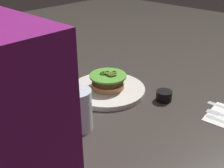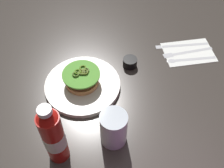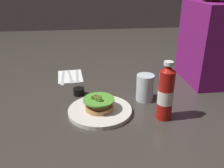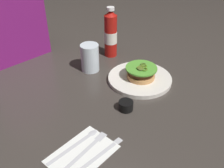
{
  "view_description": "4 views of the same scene",
  "coord_description": "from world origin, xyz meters",
  "px_view_note": "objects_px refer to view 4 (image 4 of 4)",
  "views": [
    {
      "loc": [
        -0.41,
        0.56,
        0.45
      ],
      "look_at": [
        0.09,
        0.03,
        0.08
      ],
      "focal_mm": 44.16,
      "sensor_mm": 36.0,
      "label": 1
    },
    {
      "loc": [
        0.11,
        0.54,
        0.71
      ],
      "look_at": [
        0.07,
        0.03,
        0.08
      ],
      "focal_mm": 42.96,
      "sensor_mm": 36.0,
      "label": 2
    },
    {
      "loc": [
        0.99,
        -0.08,
        0.49
      ],
      "look_at": [
        0.06,
        0.03,
        0.07
      ],
      "focal_mm": 38.45,
      "sensor_mm": 36.0,
      "label": 3
    },
    {
      "loc": [
        -0.51,
        -0.56,
        0.57
      ],
      "look_at": [
        0.02,
        -0.02,
        0.04
      ],
      "focal_mm": 40.78,
      "sensor_mm": 36.0,
      "label": 4
    }
  ],
  "objects_px": {
    "water_glass": "(90,58)",
    "diner_person": "(1,5)",
    "dinner_plate": "(140,79)",
    "napkin": "(82,154)",
    "ketchup_bottle": "(111,34)",
    "fork_utensil": "(87,149)",
    "burger_sandwich": "(141,72)",
    "butter_knife": "(99,155)",
    "spoon_utensil": "(81,141)",
    "condiment_cup": "(126,106)"
  },
  "relations": [
    {
      "from": "dinner_plate",
      "to": "butter_knife",
      "type": "height_order",
      "value": "dinner_plate"
    },
    {
      "from": "condiment_cup",
      "to": "butter_knife",
      "type": "distance_m",
      "value": 0.22
    },
    {
      "from": "dinner_plate",
      "to": "diner_person",
      "type": "relative_size",
      "value": 0.46
    },
    {
      "from": "dinner_plate",
      "to": "condiment_cup",
      "type": "distance_m",
      "value": 0.19
    },
    {
      "from": "dinner_plate",
      "to": "spoon_utensil",
      "type": "relative_size",
      "value": 1.37
    },
    {
      "from": "napkin",
      "to": "fork_utensil",
      "type": "height_order",
      "value": "fork_utensil"
    },
    {
      "from": "napkin",
      "to": "spoon_utensil",
      "type": "xyz_separation_m",
      "value": [
        0.03,
        0.04,
        0.0
      ]
    },
    {
      "from": "dinner_plate",
      "to": "burger_sandwich",
      "type": "relative_size",
      "value": 2.05
    },
    {
      "from": "burger_sandwich",
      "to": "napkin",
      "type": "relative_size",
      "value": 0.67
    },
    {
      "from": "fork_utensil",
      "to": "diner_person",
      "type": "bearing_deg",
      "value": 80.45
    },
    {
      "from": "ketchup_bottle",
      "to": "butter_knife",
      "type": "relative_size",
      "value": 1.11
    },
    {
      "from": "dinner_plate",
      "to": "diner_person",
      "type": "distance_m",
      "value": 0.65
    },
    {
      "from": "butter_knife",
      "to": "spoon_utensil",
      "type": "bearing_deg",
      "value": 92.55
    },
    {
      "from": "burger_sandwich",
      "to": "butter_knife",
      "type": "distance_m",
      "value": 0.41
    },
    {
      "from": "water_glass",
      "to": "ketchup_bottle",
      "type": "bearing_deg",
      "value": 13.2
    },
    {
      "from": "dinner_plate",
      "to": "ketchup_bottle",
      "type": "height_order",
      "value": "ketchup_bottle"
    },
    {
      "from": "water_glass",
      "to": "condiment_cup",
      "type": "relative_size",
      "value": 2.29
    },
    {
      "from": "burger_sandwich",
      "to": "condiment_cup",
      "type": "height_order",
      "value": "burger_sandwich"
    },
    {
      "from": "dinner_plate",
      "to": "fork_utensil",
      "type": "distance_m",
      "value": 0.4
    },
    {
      "from": "butter_knife",
      "to": "fork_utensil",
      "type": "height_order",
      "value": "same"
    },
    {
      "from": "spoon_utensil",
      "to": "fork_utensil",
      "type": "bearing_deg",
      "value": -100.56
    },
    {
      "from": "burger_sandwich",
      "to": "fork_utensil",
      "type": "relative_size",
      "value": 0.63
    },
    {
      "from": "butter_knife",
      "to": "diner_person",
      "type": "bearing_deg",
      "value": 81.79
    },
    {
      "from": "napkin",
      "to": "spoon_utensil",
      "type": "bearing_deg",
      "value": 56.73
    },
    {
      "from": "water_glass",
      "to": "spoon_utensil",
      "type": "distance_m",
      "value": 0.42
    },
    {
      "from": "burger_sandwich",
      "to": "butter_knife",
      "type": "height_order",
      "value": "burger_sandwich"
    },
    {
      "from": "water_glass",
      "to": "napkin",
      "type": "distance_m",
      "value": 0.46
    },
    {
      "from": "ketchup_bottle",
      "to": "diner_person",
      "type": "distance_m",
      "value": 0.47
    },
    {
      "from": "dinner_plate",
      "to": "napkin",
      "type": "height_order",
      "value": "dinner_plate"
    },
    {
      "from": "water_glass",
      "to": "diner_person",
      "type": "bearing_deg",
      "value": 117.82
    },
    {
      "from": "burger_sandwich",
      "to": "butter_knife",
      "type": "relative_size",
      "value": 0.6
    },
    {
      "from": "butter_knife",
      "to": "burger_sandwich",
      "type": "bearing_deg",
      "value": 24.22
    },
    {
      "from": "dinner_plate",
      "to": "burger_sandwich",
      "type": "distance_m",
      "value": 0.03
    },
    {
      "from": "condiment_cup",
      "to": "water_glass",
      "type": "bearing_deg",
      "value": 73.8
    },
    {
      "from": "fork_utensil",
      "to": "napkin",
      "type": "bearing_deg",
      "value": -171.54
    },
    {
      "from": "fork_utensil",
      "to": "spoon_utensil",
      "type": "xyz_separation_m",
      "value": [
        0.01,
        0.04,
        0.0
      ]
    },
    {
      "from": "condiment_cup",
      "to": "butter_knife",
      "type": "relative_size",
      "value": 0.25
    },
    {
      "from": "dinner_plate",
      "to": "water_glass",
      "type": "height_order",
      "value": "water_glass"
    },
    {
      "from": "fork_utensil",
      "to": "spoon_utensil",
      "type": "relative_size",
      "value": 1.06
    },
    {
      "from": "ketchup_bottle",
      "to": "fork_utensil",
      "type": "distance_m",
      "value": 0.59
    },
    {
      "from": "dinner_plate",
      "to": "ketchup_bottle",
      "type": "xyz_separation_m",
      "value": [
        0.07,
        0.24,
        0.1
      ]
    },
    {
      "from": "water_glass",
      "to": "diner_person",
      "type": "relative_size",
      "value": 0.21
    },
    {
      "from": "spoon_utensil",
      "to": "dinner_plate",
      "type": "bearing_deg",
      "value": 14.07
    },
    {
      "from": "ketchup_bottle",
      "to": "butter_knife",
      "type": "distance_m",
      "value": 0.61
    },
    {
      "from": "ketchup_bottle",
      "to": "fork_utensil",
      "type": "height_order",
      "value": "ketchup_bottle"
    },
    {
      "from": "ketchup_bottle",
      "to": "butter_knife",
      "type": "xyz_separation_m",
      "value": [
        -0.44,
        -0.41,
        -0.1
      ]
    },
    {
      "from": "dinner_plate",
      "to": "napkin",
      "type": "relative_size",
      "value": 1.37
    },
    {
      "from": "napkin",
      "to": "butter_knife",
      "type": "xyz_separation_m",
      "value": [
        0.03,
        -0.04,
        0.0
      ]
    },
    {
      "from": "diner_person",
      "to": "napkin",
      "type": "bearing_deg",
      "value": -101.06
    },
    {
      "from": "napkin",
      "to": "butter_knife",
      "type": "distance_m",
      "value": 0.05
    }
  ]
}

